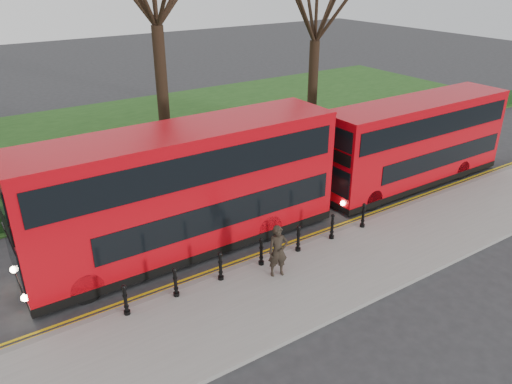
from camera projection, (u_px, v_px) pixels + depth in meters
ground at (231, 254)px, 18.57m from camera, size 120.00×120.00×0.00m
pavement at (279, 293)px, 16.27m from camera, size 60.00×4.00×0.15m
kerb at (246, 265)px, 17.78m from camera, size 60.00×0.25×0.16m
grass_verge at (102, 142)px, 29.87m from camera, size 60.00×18.00×0.06m
hedge at (157, 183)px, 23.53m from camera, size 60.00×0.90×0.80m
yellow_line_outer at (241, 263)px, 18.04m from camera, size 60.00×0.10×0.01m
yellow_line_inner at (238, 260)px, 18.19m from camera, size 60.00×0.10×0.01m
tree_right at (316, 9)px, 29.03m from camera, size 6.49×6.49×10.14m
bollard_row at (261, 252)px, 17.49m from camera, size 10.04×0.15×1.00m
bus_lead at (185, 191)px, 18.00m from camera, size 11.81×2.71×4.70m
bus_rear at (415, 143)px, 23.68m from camera, size 10.37×2.38×4.12m
pedestrian at (278, 251)px, 16.74m from camera, size 0.78×0.63×1.86m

